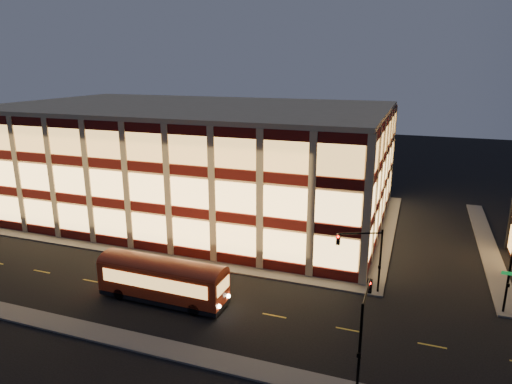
% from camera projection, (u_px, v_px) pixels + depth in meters
% --- Properties ---
extents(ground, '(200.00, 200.00, 0.00)m').
position_uv_depth(ground, '(146.00, 259.00, 47.61)').
color(ground, black).
rests_on(ground, ground).
extents(sidewalk_office_south, '(54.00, 2.00, 0.15)m').
position_uv_depth(sidewalk_office_south, '(127.00, 251.00, 49.47)').
color(sidewalk_office_south, '#514F4C').
rests_on(sidewalk_office_south, ground).
extents(sidewalk_office_east, '(2.00, 30.00, 0.15)m').
position_uv_depth(sidewalk_office_east, '(386.00, 231.00, 55.45)').
color(sidewalk_office_east, '#514F4C').
rests_on(sidewalk_office_east, ground).
extents(sidewalk_tower_west, '(2.00, 30.00, 0.15)m').
position_uv_depth(sidewalk_tower_west, '(486.00, 243.00, 51.85)').
color(sidewalk_tower_west, '#514F4C').
rests_on(sidewalk_tower_west, ground).
extents(sidewalk_near, '(100.00, 2.00, 0.15)m').
position_uv_depth(sidewalk_near, '(53.00, 323.00, 35.82)').
color(sidewalk_near, '#514F4C').
rests_on(sidewalk_near, ground).
extents(office_building, '(50.45, 30.45, 14.50)m').
position_uv_depth(office_building, '(193.00, 159.00, 61.91)').
color(office_building, tan).
rests_on(office_building, ground).
extents(traffic_signal_far, '(3.79, 1.87, 6.00)m').
position_uv_depth(traffic_signal_far, '(365.00, 250.00, 39.44)').
color(traffic_signal_far, black).
rests_on(traffic_signal_far, ground).
extents(traffic_signal_near, '(0.32, 4.45, 6.00)m').
position_uv_depth(traffic_signal_near, '(364.00, 319.00, 28.81)').
color(traffic_signal_near, black).
rests_on(traffic_signal_near, ground).
extents(trolley_bus, '(11.37, 3.10, 3.84)m').
position_uv_depth(trolley_bus, '(163.00, 278.00, 38.84)').
color(trolley_bus, maroon).
rests_on(trolley_bus, ground).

